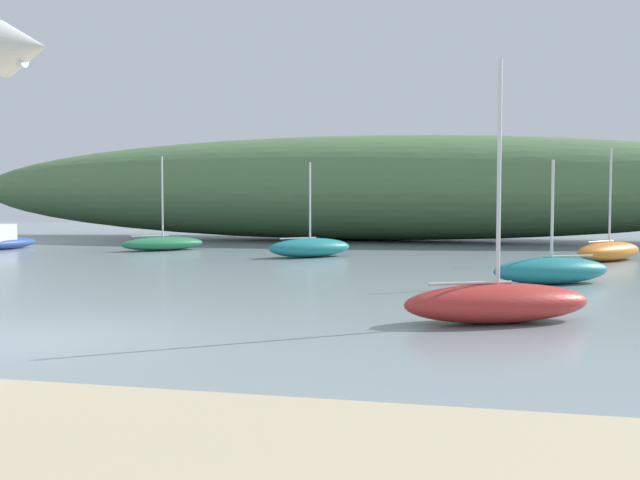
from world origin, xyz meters
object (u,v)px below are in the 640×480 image
sailboat_west_reach (497,302)px  sailboat_far_left (551,270)px  sailboat_centre_water (163,243)px  sailboat_off_point (310,247)px  motorboat_outer_mooring (4,240)px  sailboat_by_sandbar (609,251)px

sailboat_west_reach → sailboat_far_left: sailboat_west_reach is taller
sailboat_centre_water → sailboat_west_reach: (15.09, -17.51, 0.06)m
sailboat_off_point → motorboat_outer_mooring: (-15.56, 1.53, 0.03)m
sailboat_far_left → motorboat_outer_mooring: bearing=158.8°
sailboat_centre_water → sailboat_far_left: size_ratio=1.18×
motorboat_outer_mooring → sailboat_far_left: bearing=-21.2°
sailboat_centre_water → sailboat_far_left: 19.66m
sailboat_off_point → sailboat_far_left: 11.99m
sailboat_off_point → sailboat_far_left: sailboat_off_point is taller
sailboat_by_sandbar → motorboat_outer_mooring: bearing=178.3°
sailboat_far_left → sailboat_by_sandbar: (2.87, 8.71, 0.01)m
sailboat_west_reach → sailboat_off_point: (-7.37, 15.07, 0.01)m
sailboat_off_point → motorboat_outer_mooring: size_ratio=1.06×
sailboat_centre_water → sailboat_by_sandbar: 19.61m
sailboat_centre_water → motorboat_outer_mooring: (-7.83, -0.91, 0.10)m
sailboat_by_sandbar → sailboat_off_point: bearing=-176.4°
sailboat_centre_water → sailboat_far_left: sailboat_centre_water is taller
sailboat_off_point → sailboat_far_left: bearing=-41.7°
motorboat_outer_mooring → sailboat_off_point: bearing=-5.6°
sailboat_west_reach → sailboat_far_left: (1.58, 7.10, -0.01)m
sailboat_centre_water → sailboat_off_point: bearing=-17.5°
sailboat_west_reach → sailboat_off_point: bearing=116.1°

